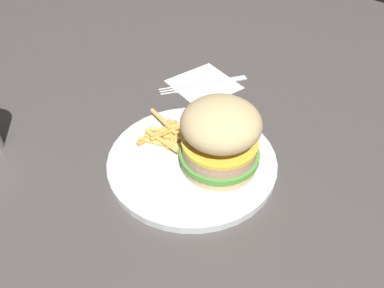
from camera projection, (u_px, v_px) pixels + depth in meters
name	position (u px, v px, depth m)	size (l,w,h in m)	color
ground_plane	(176.00, 171.00, 0.61)	(1.60, 1.60, 0.00)	#47423F
plate	(192.00, 162.00, 0.62)	(0.25, 0.25, 0.01)	silver
sandwich	(220.00, 136.00, 0.57)	(0.12, 0.12, 0.11)	tan
fries_pile	(167.00, 135.00, 0.65)	(0.09, 0.12, 0.01)	#E5B251
napkin	(204.00, 84.00, 0.78)	(0.11, 0.11, 0.00)	white
fork	(203.00, 83.00, 0.78)	(0.15, 0.11, 0.00)	silver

